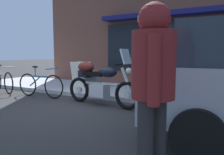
{
  "coord_description": "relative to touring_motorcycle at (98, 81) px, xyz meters",
  "views": [
    {
      "loc": [
        3.51,
        -3.99,
        1.28
      ],
      "look_at": [
        0.84,
        0.86,
        0.7
      ],
      "focal_mm": 35.24,
      "sensor_mm": 36.0,
      "label": 1
    }
  ],
  "objects": [
    {
      "name": "second_bicycle_by_cafe",
      "position": [
        -3.84,
        -0.0,
        -0.22
      ],
      "size": [
        1.68,
        0.59,
        0.95
      ],
      "color": "black",
      "rests_on": "ground_plane"
    },
    {
      "name": "sandwich_board_sign",
      "position": [
        -1.44,
        1.18,
        -0.03
      ],
      "size": [
        0.55,
        0.41,
        0.91
      ],
      "color": "silver",
      "rests_on": "sidewalk_curb"
    },
    {
      "name": "touring_motorcycle",
      "position": [
        0.0,
        0.0,
        0.0
      ],
      "size": [
        2.18,
        0.8,
        1.41
      ],
      "color": "black",
      "rests_on": "ground_plane"
    },
    {
      "name": "pedestrian_walking",
      "position": [
        2.39,
        -2.85,
        0.48
      ],
      "size": [
        0.49,
        0.53,
        1.72
      ],
      "color": "#252525",
      "rests_on": "ground_plane"
    },
    {
      "name": "parked_bicycle",
      "position": [
        -2.05,
        -0.02,
        -0.23
      ],
      "size": [
        1.73,
        0.48,
        0.94
      ],
      "color": "black",
      "rests_on": "ground_plane"
    },
    {
      "name": "ground_plane",
      "position": [
        -0.52,
        -0.7,
        -0.61
      ],
      "size": [
        80.0,
        80.0,
        0.0
      ],
      "primitive_type": "plane",
      "color": "#303030"
    }
  ]
}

